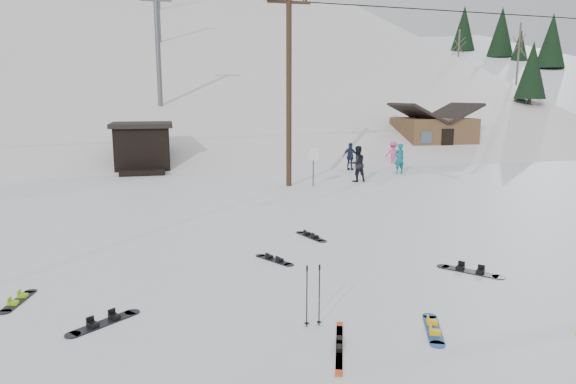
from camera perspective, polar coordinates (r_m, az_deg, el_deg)
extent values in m
plane|color=white|center=(11.11, 6.77, -11.89)|extent=(200.00, 200.00, 0.00)
cube|color=white|center=(66.73, -9.72, -3.62)|extent=(60.00, 85.24, 65.97)
cube|color=white|center=(74.27, 21.25, -1.96)|extent=(45.66, 93.98, 54.59)
cylinder|color=#3A2819|center=(24.28, 0.10, 11.24)|extent=(0.26, 0.26, 9.00)
cube|color=#3A2819|center=(24.63, 0.10, 20.35)|extent=(2.00, 0.12, 0.12)
cylinder|color=#595B60|center=(24.39, 2.83, 2.74)|extent=(0.07, 0.07, 1.80)
cube|color=white|center=(24.28, 2.87, 4.25)|extent=(0.50, 0.04, 0.60)
cube|color=black|center=(30.81, -15.82, 4.65)|extent=(3.00, 3.00, 2.50)
cube|color=black|center=(30.70, -15.95, 7.19)|extent=(3.40, 3.40, 0.25)
cube|color=black|center=(29.15, -15.86, 2.15)|extent=(2.40, 1.20, 0.30)
cylinder|color=#595B60|center=(39.74, -14.22, 14.65)|extent=(0.36, 0.36, 8.00)
cylinder|color=#595B60|center=(60.38, -14.23, 19.37)|extent=(0.36, 0.36, 8.00)
cube|color=brown|center=(38.52, 15.78, 5.92)|extent=(5.00, 4.00, 2.70)
cube|color=black|center=(37.80, 14.10, 8.50)|extent=(2.69, 4.40, 1.43)
cube|color=black|center=(39.10, 17.66, 8.38)|extent=(2.69, 4.40, 1.43)
cube|color=black|center=(36.79, 17.28, 5.25)|extent=(0.90, 0.06, 1.90)
cube|color=#164E8F|center=(10.12, 15.83, -14.49)|extent=(0.68, 1.18, 0.02)
cylinder|color=#164E8F|center=(10.65, 15.44, -13.17)|extent=(0.27, 0.27, 0.02)
cylinder|color=#164E8F|center=(9.60, 16.27, -15.96)|extent=(0.27, 0.27, 0.02)
cube|color=#F7B00D|center=(10.29, 15.70, -13.75)|extent=(0.23, 0.20, 0.08)
cube|color=#F7B00D|center=(9.91, 16.00, -14.74)|extent=(0.23, 0.20, 0.08)
cube|color=#B23D12|center=(9.14, 5.71, -16.97)|extent=(0.68, 1.68, 0.02)
cube|color=black|center=(9.12, 5.72, -16.70)|extent=(0.19, 0.33, 0.08)
cube|color=#B23D12|center=(9.30, 5.72, -16.46)|extent=(0.68, 1.68, 0.02)
cube|color=black|center=(9.28, 5.73, -16.19)|extent=(0.19, 0.33, 0.08)
cylinder|color=black|center=(9.69, 2.11, -11.59)|extent=(0.02, 0.02, 1.15)
cylinder|color=black|center=(9.90, 2.08, -14.37)|extent=(0.09, 0.09, 0.01)
cylinder|color=black|center=(9.49, 2.13, -8.48)|extent=(0.03, 0.03, 0.11)
cylinder|color=black|center=(9.75, 3.49, -11.46)|extent=(0.02, 0.02, 1.15)
cylinder|color=black|center=(9.96, 3.46, -14.22)|extent=(0.09, 0.09, 0.01)
cylinder|color=black|center=(9.56, 3.53, -8.37)|extent=(0.03, 0.03, 0.11)
cube|color=black|center=(10.59, -19.78, -13.55)|extent=(1.16, 1.00, 0.03)
cylinder|color=black|center=(10.90, -16.92, -12.68)|extent=(0.29, 0.29, 0.03)
cylinder|color=black|center=(10.32, -22.82, -14.43)|extent=(0.29, 0.29, 0.03)
cube|color=black|center=(10.68, -18.74, -12.97)|extent=(0.25, 0.26, 0.08)
cube|color=black|center=(10.47, -20.87, -13.60)|extent=(0.25, 0.26, 0.08)
cube|color=black|center=(13.54, -1.53, -7.57)|extent=(0.79, 1.06, 0.02)
cylinder|color=black|center=(13.92, -3.09, -7.07)|extent=(0.25, 0.25, 0.02)
cylinder|color=black|center=(13.17, 0.12, -8.10)|extent=(0.25, 0.25, 0.02)
cube|color=black|center=(13.66, -2.10, -7.20)|extent=(0.22, 0.21, 0.07)
cube|color=black|center=(13.39, -0.95, -7.57)|extent=(0.22, 0.21, 0.07)
cube|color=black|center=(12.34, -27.78, -10.69)|extent=(0.48, 1.13, 0.02)
cylinder|color=black|center=(12.80, -26.68, -9.84)|extent=(0.25, 0.25, 0.02)
cylinder|color=black|center=(11.89, -28.97, -11.60)|extent=(0.25, 0.25, 0.02)
cube|color=#85B815|center=(12.49, -27.39, -10.17)|extent=(0.20, 0.17, 0.07)
cube|color=#85B815|center=(12.16, -28.22, -10.80)|extent=(0.20, 0.17, 0.07)
cube|color=black|center=(13.44, 19.56, -8.34)|extent=(1.10, 1.21, 0.03)
cylinder|color=black|center=(13.28, 22.34, -8.75)|extent=(0.31, 0.31, 0.03)
cylinder|color=black|center=(13.62, 16.85, -7.92)|extent=(0.31, 0.31, 0.03)
cube|color=black|center=(13.36, 20.57, -8.25)|extent=(0.27, 0.27, 0.09)
cube|color=black|center=(13.48, 18.59, -7.95)|extent=(0.27, 0.27, 0.09)
cube|color=black|center=(15.72, 2.57, -4.98)|extent=(0.65, 1.20, 0.02)
cylinder|color=black|center=(16.19, 1.36, -4.52)|extent=(0.27, 0.27, 0.02)
cylinder|color=black|center=(15.26, 3.85, -5.48)|extent=(0.27, 0.27, 0.02)
cube|color=black|center=(15.88, 2.13, -4.64)|extent=(0.23, 0.20, 0.08)
cube|color=black|center=(15.54, 3.02, -4.98)|extent=(0.23, 0.20, 0.08)
imported|color=#0B6570|center=(29.05, 12.28, 3.65)|extent=(0.67, 0.50, 1.67)
imported|color=black|center=(25.92, 7.70, 3.12)|extent=(0.96, 0.79, 1.80)
imported|color=#C64681|center=(32.36, 11.60, 4.20)|extent=(1.06, 0.76, 1.48)
imported|color=#17223B|center=(29.98, 6.96, 3.94)|extent=(0.92, 0.95, 1.59)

